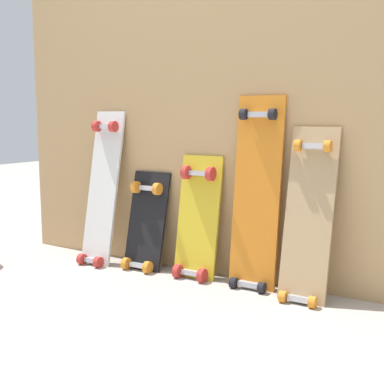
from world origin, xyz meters
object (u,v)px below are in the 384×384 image
skateboard_black (145,227)px  skateboard_natural (308,223)px  skateboard_white (102,194)px  skateboard_orange (256,200)px  skateboard_yellow (197,223)px

skateboard_black → skateboard_natural: skateboard_natural is taller
skateboard_white → skateboard_orange: 0.90m
skateboard_yellow → skateboard_natural: size_ratio=0.81×
skateboard_white → skateboard_yellow: size_ratio=1.34×
skateboard_orange → skateboard_yellow: bearing=-178.4°
skateboard_white → skateboard_orange: size_ratio=0.93×
skateboard_orange → skateboard_natural: size_ratio=1.16×
skateboard_yellow → skateboard_natural: 0.57m
skateboard_yellow → skateboard_orange: bearing=1.6°
skateboard_black → skateboard_yellow: bearing=2.3°
skateboard_black → skateboard_natural: bearing=-0.9°
skateboard_black → skateboard_orange: skateboard_orange is taller
skateboard_white → skateboard_orange: bearing=2.8°
skateboard_yellow → skateboard_orange: (0.31, 0.01, 0.14)m
skateboard_black → skateboard_yellow: (0.31, 0.01, 0.05)m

